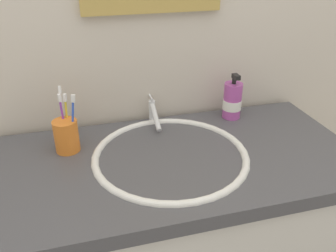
# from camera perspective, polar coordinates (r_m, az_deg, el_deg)

# --- Properties ---
(tiled_wall_back) EXTENTS (2.35, 0.04, 2.40)m
(tiled_wall_back) POSITION_cam_1_polar(r_m,az_deg,el_deg) (1.27, -2.72, 15.04)
(tiled_wall_back) COLOR beige
(tiled_wall_back) RESTS_ON ground
(sink_basin) EXTENTS (0.49, 0.49, 0.11)m
(sink_basin) POSITION_cam_1_polar(r_m,az_deg,el_deg) (1.13, 0.40, -6.43)
(sink_basin) COLOR white
(sink_basin) RESTS_ON vanity_counter
(faucet) EXTENTS (0.02, 0.15, 0.09)m
(faucet) POSITION_cam_1_polar(r_m,az_deg,el_deg) (1.29, -2.36, 2.17)
(faucet) COLOR silver
(faucet) RESTS_ON sink_basin
(toothbrush_cup) EXTENTS (0.08, 0.08, 0.10)m
(toothbrush_cup) POSITION_cam_1_polar(r_m,az_deg,el_deg) (1.16, -16.08, -1.55)
(toothbrush_cup) COLOR orange
(toothbrush_cup) RESTS_ON vanity_counter
(toothbrush_purple) EXTENTS (0.01, 0.03, 0.18)m
(toothbrush_purple) POSITION_cam_1_polar(r_m,az_deg,el_deg) (1.15, -16.60, 1.29)
(toothbrush_purple) COLOR purple
(toothbrush_purple) RESTS_ON toothbrush_cup
(toothbrush_blue) EXTENTS (0.04, 0.01, 0.19)m
(toothbrush_blue) POSITION_cam_1_polar(r_m,az_deg,el_deg) (1.12, -15.13, 1.06)
(toothbrush_blue) COLOR blue
(toothbrush_blue) RESTS_ON toothbrush_cup
(toothbrush_yellow) EXTENTS (0.02, 0.03, 0.18)m
(toothbrush_yellow) POSITION_cam_1_polar(r_m,az_deg,el_deg) (1.16, -16.03, 1.40)
(toothbrush_yellow) COLOR yellow
(toothbrush_yellow) RESTS_ON toothbrush_cup
(toothbrush_white) EXTENTS (0.02, 0.06, 0.19)m
(toothbrush_white) POSITION_cam_1_polar(r_m,az_deg,el_deg) (1.18, -16.73, 2.13)
(toothbrush_white) COLOR white
(toothbrush_white) RESTS_ON toothbrush_cup
(soap_dispenser) EXTENTS (0.07, 0.07, 0.17)m
(soap_dispenser) POSITION_cam_1_polar(r_m,az_deg,el_deg) (1.34, 10.34, 4.00)
(soap_dispenser) COLOR #B24CA5
(soap_dispenser) RESTS_ON vanity_counter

